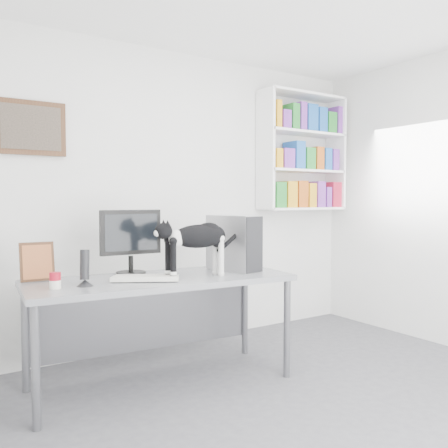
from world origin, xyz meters
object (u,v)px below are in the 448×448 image
object	(u,v)px
leaning_print	(37,261)
monitor	(131,242)
speaker	(85,267)
keyboard	(145,278)
desk	(161,331)
soup_can	(55,281)
pc_tower	(234,243)
cat	(197,250)
bookshelf	(302,152)

from	to	relation	value
leaning_print	monitor	bearing A→B (deg)	-3.23
speaker	leaning_print	distance (m)	0.43
monitor	keyboard	distance (m)	0.39
desk	soup_can	xyz separation A→B (m)	(-0.75, -0.03, 0.44)
desk	leaning_print	size ratio (longest dim) A/B	6.76
pc_tower	speaker	world-z (taller)	pc_tower
monitor	soup_can	xyz separation A→B (m)	(-0.62, -0.28, -0.20)
monitor	soup_can	world-z (taller)	monitor
desk	cat	distance (m)	0.65
monitor	soup_can	distance (m)	0.70
speaker	bookshelf	bearing A→B (deg)	43.17
bookshelf	desk	xyz separation A→B (m)	(-1.99, -0.69, -1.46)
pc_tower	leaning_print	world-z (taller)	pc_tower
soup_can	cat	size ratio (longest dim) A/B	0.16
leaning_print	cat	distance (m)	1.11
monitor	soup_can	size ratio (longest dim) A/B	4.79
bookshelf	soup_can	distance (m)	3.01
keyboard	cat	xyz separation A→B (m)	(0.37, -0.07, 0.18)
leaning_print	cat	size ratio (longest dim) A/B	0.43
bookshelf	speaker	xyz separation A→B (m)	(-2.56, -0.73, -0.94)
desk	pc_tower	distance (m)	0.88
pc_tower	leaning_print	distance (m)	1.45
bookshelf	pc_tower	xyz separation A→B (m)	(-1.36, -0.70, -0.85)
pc_tower	keyboard	bearing A→B (deg)	172.53
keyboard	speaker	world-z (taller)	speaker
leaning_print	soup_can	bearing A→B (deg)	-80.89
soup_can	cat	xyz separation A→B (m)	(0.97, -0.11, 0.15)
desk	keyboard	xyz separation A→B (m)	(-0.15, -0.06, 0.41)
leaning_print	soup_can	xyz separation A→B (m)	(0.03, -0.35, -0.09)
keyboard	cat	size ratio (longest dim) A/B	0.71
leaning_print	soup_can	world-z (taller)	leaning_print
bookshelf	cat	xyz separation A→B (m)	(-1.77, -0.83, -0.87)
bookshelf	monitor	size ratio (longest dim) A/B	2.50
bookshelf	keyboard	distance (m)	2.50
monitor	cat	world-z (taller)	monitor
cat	monitor	bearing A→B (deg)	130.58
monitor	leaning_print	bearing A→B (deg)	175.43
keyboard	pc_tower	size ratio (longest dim) A/B	1.05
cat	keyboard	bearing A→B (deg)	166.85
desk	pc_tower	world-z (taller)	pc_tower
desk	keyboard	world-z (taller)	keyboard
monitor	cat	size ratio (longest dim) A/B	0.76
cat	speaker	bearing A→B (deg)	171.02
pc_tower	soup_can	bearing A→B (deg)	169.18
leaning_print	cat	bearing A→B (deg)	-21.20
desk	leaning_print	world-z (taller)	leaning_print
keyboard	soup_can	size ratio (longest dim) A/B	4.44
soup_can	bookshelf	bearing A→B (deg)	14.77
monitor	speaker	bearing A→B (deg)	-144.21
keyboard	leaning_print	xyz separation A→B (m)	(-0.63, 0.39, 0.12)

